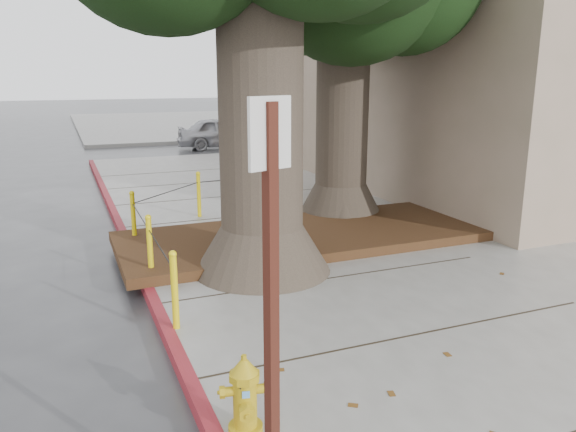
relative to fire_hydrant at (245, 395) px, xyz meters
name	(u,v)px	position (x,y,z in m)	size (l,w,h in m)	color
ground	(371,356)	(1.76, 0.96, -0.48)	(140.00, 140.00, 0.00)	#28282B
sidewalk_far	(211,123)	(7.76, 30.96, -0.41)	(16.00, 20.00, 0.15)	slate
curb_red	(151,296)	(-0.24, 3.46, -0.41)	(0.14, 26.00, 0.16)	maroon
planter_bed	(303,236)	(2.66, 4.86, -0.25)	(6.40, 2.60, 0.16)	black
building_corner	(528,4)	(11.76, 9.46, 4.52)	(12.00, 13.00, 10.00)	gray
building_side_white	(384,49)	(17.76, 26.96, 4.02)	(10.00, 10.00, 9.00)	silver
building_side_grey	(412,33)	(23.76, 32.96, 5.52)	(12.00, 14.00, 12.00)	slate
bollard_ring	(198,215)	(0.89, 5.33, 0.18)	(3.79, 5.39, 0.95)	yellow
fire_hydrant	(245,395)	(0.00, 0.00, 0.00)	(0.37, 0.35, 0.69)	gold
signpost	(271,313)	(-0.19, -1.14, 1.22)	(0.27, 0.11, 2.75)	#471911
car_silver	(224,133)	(5.21, 18.91, 0.17)	(1.54, 3.83, 1.31)	#A6A6AB
car_red	(329,126)	(11.04, 20.78, 0.11)	(1.26, 3.60, 1.19)	maroon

